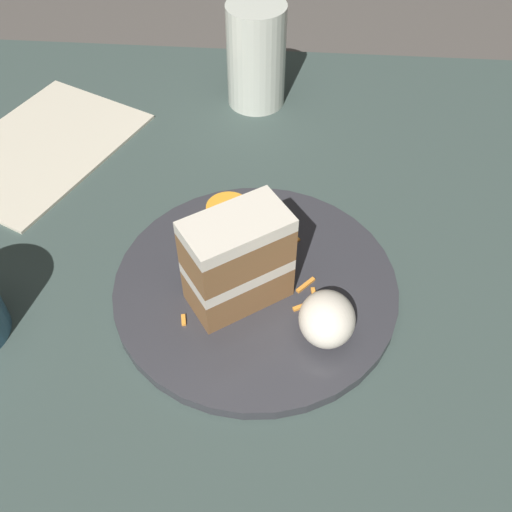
# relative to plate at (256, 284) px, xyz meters

# --- Properties ---
(ground_plane) EXTENTS (6.00, 6.00, 0.00)m
(ground_plane) POSITION_rel_plate_xyz_m (-0.00, 0.03, -0.03)
(ground_plane) COLOR #4C4742
(ground_plane) RESTS_ON ground
(dining_table) EXTENTS (0.96, 0.99, 0.03)m
(dining_table) POSITION_rel_plate_xyz_m (-0.00, 0.03, -0.02)
(dining_table) COLOR #384742
(dining_table) RESTS_ON ground
(plate) EXTENTS (0.29, 0.29, 0.01)m
(plate) POSITION_rel_plate_xyz_m (0.00, 0.00, 0.00)
(plate) COLOR #333338
(plate) RESTS_ON dining_table
(cake_slice) EXTENTS (0.10, 0.11, 0.10)m
(cake_slice) POSITION_rel_plate_xyz_m (-0.02, 0.02, 0.06)
(cake_slice) COLOR brown
(cake_slice) RESTS_ON plate
(cream_dollop) EXTENTS (0.06, 0.05, 0.05)m
(cream_dollop) POSITION_rel_plate_xyz_m (-0.06, -0.07, 0.03)
(cream_dollop) COLOR silver
(cream_dollop) RESTS_ON plate
(orange_garnish) EXTENTS (0.05, 0.05, 0.01)m
(orange_garnish) POSITION_rel_plate_xyz_m (0.10, 0.04, 0.01)
(orange_garnish) COLOR orange
(orange_garnish) RESTS_ON plate
(carrot_shreds_scatter) EXTENTS (0.13, 0.13, 0.00)m
(carrot_shreds_scatter) POSITION_rel_plate_xyz_m (0.01, -0.03, 0.01)
(carrot_shreds_scatter) COLOR orange
(carrot_shreds_scatter) RESTS_ON plate
(drinking_glass) EXTENTS (0.08, 0.08, 0.14)m
(drinking_glass) POSITION_rel_plate_xyz_m (0.34, 0.03, 0.05)
(drinking_glass) COLOR beige
(drinking_glass) RESTS_ON dining_table
(menu_card) EXTENTS (0.30, 0.27, 0.00)m
(menu_card) POSITION_rel_plate_xyz_m (0.21, 0.29, -0.00)
(menu_card) COLOR beige
(menu_card) RESTS_ON dining_table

